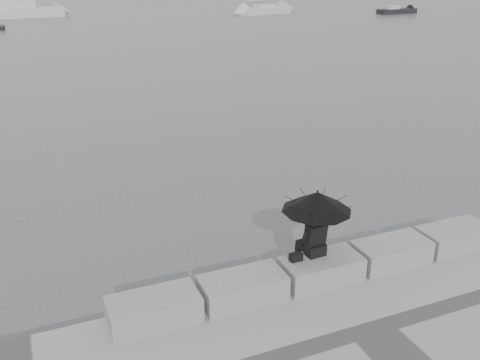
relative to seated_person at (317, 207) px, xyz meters
name	(u,v)px	position (x,y,z in m)	size (l,w,h in m)	color
ground	(308,289)	(0.05, 0.23, -2.04)	(360.00, 360.00, 0.00)	#4A4C4F
stone_block_far_left	(154,310)	(-3.35, -0.22, -1.29)	(1.60, 0.80, 0.50)	slate
stone_block_left	(243,288)	(-1.65, -0.22, -1.29)	(1.60, 0.80, 0.50)	slate
stone_block_centre	(321,269)	(0.05, -0.22, -1.29)	(1.60, 0.80, 0.50)	slate
stone_block_right	(391,253)	(1.75, -0.22, -1.29)	(1.60, 0.80, 0.50)	slate
stone_block_far_right	(454,237)	(3.45, -0.22, -1.29)	(1.60, 0.80, 0.50)	slate
seated_person	(317,207)	(0.00, 0.00, 0.00)	(1.37, 1.37, 1.39)	black
bag	(296,257)	(-0.46, -0.09, -0.96)	(0.25, 0.14, 0.16)	black
sailboat_right	(264,10)	(26.48, 58.12, -1.51)	(7.67, 3.97, 12.90)	silver
motor_cruiser	(23,10)	(-2.78, 65.34, -1.15)	(9.61, 3.55, 4.50)	silver
small_motorboat	(397,11)	(42.86, 51.78, -1.72)	(5.71, 1.97, 1.10)	black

